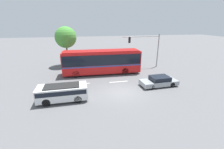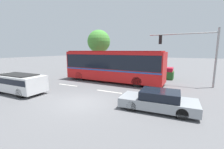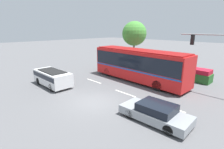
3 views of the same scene
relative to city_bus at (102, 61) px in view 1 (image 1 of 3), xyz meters
name	(u,v)px [view 1 (image 1 of 3)]	position (x,y,z in m)	size (l,w,h in m)	color
ground_plane	(122,92)	(1.20, -6.98, -1.95)	(140.00, 140.00, 0.00)	#5B5B5E
city_bus	(102,61)	(0.00, 0.00, 0.00)	(11.17, 2.82, 3.43)	red
sedan_foreground	(159,81)	(5.99, -6.00, -1.39)	(4.43, 2.06, 1.16)	gray
suv_left_lane	(62,92)	(-4.92, -7.44, -1.03)	(4.68, 2.03, 1.56)	silver
traffic_light_pole	(148,45)	(7.95, 1.81, 1.77)	(6.22, 0.24, 5.51)	gray
flowering_hedge	(103,61)	(0.77, 4.51, -1.26)	(10.44, 1.58, 1.40)	#286028
street_tree_left	(66,37)	(-5.20, 5.67, 2.88)	(3.54, 3.54, 6.62)	brown
lane_stripe_near	(80,84)	(-3.26, -3.55, -1.94)	(2.40, 0.16, 0.01)	silver
lane_stripe_mid	(148,79)	(5.71, -3.59, -1.94)	(2.40, 0.16, 0.01)	silver
lane_stripe_far	(119,82)	(1.59, -3.85, -1.94)	(2.40, 0.16, 0.01)	silver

